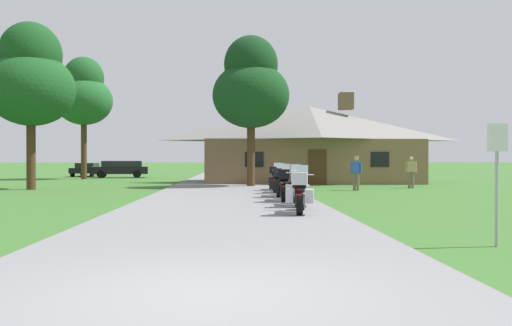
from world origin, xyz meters
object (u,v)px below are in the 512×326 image
at_px(bystander_blue_shirt_near_lodge, 356,171).
at_px(tree_left_far, 84,94).
at_px(parked_black_sedan_far_left, 87,169).
at_px(motorcycle_yellow_farthest_in_row, 275,178).
at_px(motorcycle_silver_fifth_in_row, 278,180).
at_px(tree_by_lodge_front, 251,87).
at_px(motorcycle_black_fourth_in_row, 279,183).
at_px(parked_black_suv_far_left, 120,168).
at_px(motorcycle_green_third_in_row, 285,185).
at_px(tree_left_near, 31,79).
at_px(motorcycle_blue_second_in_row, 297,188).
at_px(metal_signpost_roadside, 497,169).
at_px(motorcycle_green_nearest_to_camera, 301,193).
at_px(bystander_tan_shirt_beside_signpost, 411,171).

distance_m(bystander_blue_shirt_near_lodge, tree_left_far, 24.22).
bearing_deg(parked_black_sedan_far_left, motorcycle_yellow_farthest_in_row, -53.85).
bearing_deg(motorcycle_silver_fifth_in_row, parked_black_sedan_far_left, 131.53).
bearing_deg(bystander_blue_shirt_near_lodge, tree_by_lodge_front, 175.69).
relative_size(tree_left_far, tree_by_lodge_front, 1.13).
bearing_deg(motorcycle_yellow_farthest_in_row, motorcycle_black_fourth_in_row, -82.86).
xyz_separation_m(motorcycle_yellow_farthest_in_row, parked_black_suv_far_left, (-11.47, 19.04, 0.16)).
distance_m(motorcycle_silver_fifth_in_row, parked_black_suv_far_left, 24.11).
relative_size(motorcycle_green_third_in_row, motorcycle_yellow_farthest_in_row, 1.00).
bearing_deg(tree_left_near, bystander_blue_shirt_near_lodge, -5.13).
height_order(motorcycle_blue_second_in_row, bystander_blue_shirt_near_lodge, bystander_blue_shirt_near_lodge).
bearing_deg(metal_signpost_roadside, motorcycle_blue_second_in_row, 109.00).
bearing_deg(bystander_blue_shirt_near_lodge, parked_black_sedan_far_left, 162.01).
distance_m(motorcycle_blue_second_in_row, tree_left_near, 16.87).
height_order(metal_signpost_roadside, parked_black_suv_far_left, metal_signpost_roadside).
distance_m(motorcycle_blue_second_in_row, tree_by_lodge_front, 13.66).
distance_m(motorcycle_green_nearest_to_camera, parked_black_suv_far_left, 32.29).
xyz_separation_m(metal_signpost_roadside, parked_black_suv_far_left, (-14.07, 35.47, -0.57)).
bearing_deg(motorcycle_silver_fifth_in_row, tree_left_near, 172.47).
bearing_deg(bystander_tan_shirt_beside_signpost, motorcycle_green_nearest_to_camera, 83.96).
bearing_deg(tree_left_far, metal_signpost_roadside, -63.40).
bearing_deg(tree_left_far, parked_black_suv_far_left, 55.92).
distance_m(motorcycle_green_nearest_to_camera, parked_black_sedan_far_left, 36.85).
relative_size(motorcycle_yellow_farthest_in_row, metal_signpost_roadside, 0.97).
xyz_separation_m(motorcycle_blue_second_in_row, bystander_blue_shirt_near_lodge, (3.98, 9.09, 0.34)).
relative_size(motorcycle_green_nearest_to_camera, parked_black_sedan_far_left, 0.49).
distance_m(motorcycle_silver_fifth_in_row, metal_signpost_roadside, 14.50).
xyz_separation_m(parked_black_suv_far_left, parked_black_sedan_far_left, (-3.69, 3.41, -0.13)).
height_order(motorcycle_blue_second_in_row, tree_left_far, tree_left_far).
xyz_separation_m(motorcycle_black_fourth_in_row, bystander_blue_shirt_near_lodge, (4.18, 4.86, 0.34)).
bearing_deg(motorcycle_blue_second_in_row, motorcycle_green_third_in_row, 100.29).
bearing_deg(tree_by_lodge_front, motorcycle_black_fourth_in_row, -84.20).
height_order(motorcycle_green_third_in_row, metal_signpost_roadside, metal_signpost_roadside).
distance_m(bystander_tan_shirt_beside_signpost, tree_by_lodge_front, 9.74).
xyz_separation_m(motorcycle_green_third_in_row, tree_left_near, (-12.01, 8.53, 4.95)).
distance_m(motorcycle_green_nearest_to_camera, motorcycle_blue_second_in_row, 2.33).
height_order(metal_signpost_roadside, tree_left_near, tree_left_near).
relative_size(motorcycle_green_nearest_to_camera, tree_by_lodge_front, 0.25).
height_order(tree_left_far, parked_black_suv_far_left, tree_left_far).
relative_size(motorcycle_green_third_in_row, motorcycle_silver_fifth_in_row, 1.00).
relative_size(bystander_tan_shirt_beside_signpost, parked_black_sedan_far_left, 0.39).
height_order(bystander_tan_shirt_beside_signpost, parked_black_suv_far_left, bystander_tan_shirt_beside_signpost).
relative_size(motorcycle_silver_fifth_in_row, parked_black_suv_far_left, 0.43).
relative_size(bystander_blue_shirt_near_lodge, parked_black_suv_far_left, 0.35).
bearing_deg(motorcycle_yellow_farthest_in_row, tree_left_far, 140.12).
bearing_deg(bystander_tan_shirt_beside_signpost, metal_signpost_roadside, 98.97).
xyz_separation_m(tree_left_far, tree_by_lodge_front, (12.53, -12.10, -0.98)).
relative_size(metal_signpost_roadside, tree_by_lodge_front, 0.26).
bearing_deg(motorcycle_green_nearest_to_camera, metal_signpost_roadside, -51.88).
xyz_separation_m(motorcycle_black_fourth_in_row, bystander_tan_shirt_beside_signpost, (7.55, 6.82, 0.32)).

